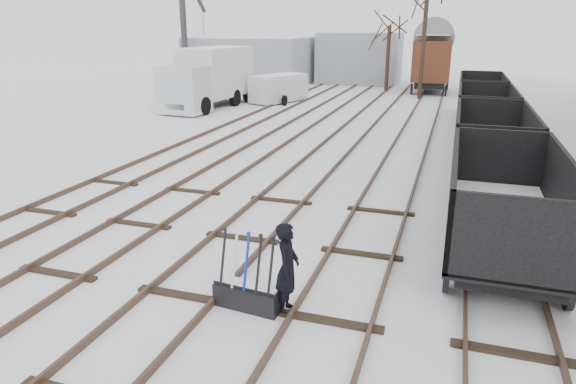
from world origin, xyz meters
name	(u,v)px	position (x,y,z in m)	size (l,w,h in m)	color
ground	(182,297)	(0.00, 0.00, 0.00)	(120.00, 120.00, 0.00)	white
tracks	(338,145)	(0.00, 13.67, 0.07)	(13.90, 52.00, 0.16)	black
shed_left	(252,60)	(-13.00, 36.00, 2.05)	(10.00, 8.00, 4.10)	#929AA5
shed_right	(360,57)	(-4.00, 40.00, 2.25)	(7.00, 6.00, 4.50)	#929AA5
ground_frame	(248,294)	(1.38, 0.03, 0.28)	(1.34, 0.56, 1.49)	black
worker	(287,269)	(2.13, 0.13, 0.88)	(0.64, 0.42, 1.76)	black
freight_wagon_a	(503,221)	(6.00, 3.76, 0.93)	(2.39, 5.97, 2.44)	black
freight_wagon_b	(490,155)	(6.00, 10.16, 0.93)	(2.39, 5.97, 2.44)	black
freight_wagon_c	(484,122)	(6.00, 16.56, 0.93)	(2.39, 5.97, 2.44)	black
freight_wagon_d	(480,103)	(6.00, 22.96, 0.93)	(2.39, 5.97, 2.44)	black
box_van_wagon	(433,59)	(2.64, 34.72, 2.56)	(3.13, 5.79, 4.39)	black
lorry	(209,77)	(-10.34, 22.14, 1.92)	(3.09, 8.35, 3.72)	black
panel_van	(279,88)	(-6.91, 25.70, 0.97)	(3.25, 4.60, 1.86)	silver
crane	(187,55)	(-17.00, 31.43, 2.72)	(2.27, 6.10, 10.34)	#2D2C31
tree_far_left	(388,59)	(-0.75, 34.21, 2.51)	(0.30, 0.30, 5.02)	black
tree_far_right	(424,39)	(2.14, 30.56, 4.12)	(0.30, 0.30, 8.24)	black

